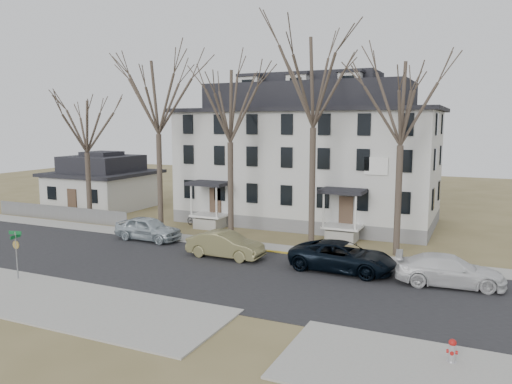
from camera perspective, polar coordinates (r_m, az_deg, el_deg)
The scene contains 20 objects.
ground at distance 25.20m, azimuth -3.00°, elevation -10.87°, with size 120.00×120.00×0.00m, color olive.
main_road at distance 26.90m, azimuth -1.01°, elevation -9.63°, with size 120.00×10.00×0.04m, color #27272A.
far_sidewalk at distance 32.21m, azimuth 3.62°, elevation -6.68°, with size 120.00×2.00×0.08m, color #A09F97.
near_sidewalk_left at distance 26.25m, azimuth -24.39°, elevation -10.80°, with size 20.00×5.00×0.08m, color #A09F97.
yellow_curb at distance 30.00m, azimuth 12.04°, elevation -7.94°, with size 14.00×0.25×0.06m, color gold.
boarding_house at distance 41.31m, azimuth 6.02°, elevation 4.08°, with size 20.80×12.36×12.05m.
small_house at distance 50.06m, azimuth -17.08°, elevation 0.84°, with size 8.70×8.70×5.00m.
fence at distance 45.07m, azimuth -21.47°, elevation -3.01°, with size 14.00×0.06×1.20m, color gray.
tree_far_left at distance 38.06m, azimuth -11.19°, elevation 11.13°, with size 8.40×8.40×13.72m.
tree_mid_left at distance 34.89m, azimuth -2.99°, elevation 10.36°, with size 7.80×7.80×12.74m.
tree_center at distance 32.67m, azimuth 6.63°, elevation 13.09°, with size 9.00×9.00×14.70m.
tree_mid_right at distance 31.32m, azimuth 16.36°, elevation 10.33°, with size 7.80×7.80×12.74m.
tree_bungalow at distance 42.44m, azimuth -18.89°, elevation 7.50°, with size 6.60×6.60×10.78m.
car_silver at distance 35.41m, azimuth -12.22°, elevation -4.15°, with size 1.93×4.80×1.64m, color silver.
car_tan at distance 30.30m, azimuth -3.52°, elevation -6.10°, with size 1.65×4.73×1.56m, color olive.
car_navy at distance 27.94m, azimuth 9.86°, elevation -7.36°, with size 2.66×5.78×1.61m, color black.
car_white at distance 26.99m, azimuth 21.25°, elevation -8.43°, with size 2.13×5.24×1.52m, color silver.
bicycle_left at distance 39.59m, azimuth -6.96°, elevation -3.23°, with size 0.66×1.90×1.00m, color black.
fire_hydrant at distance 18.89m, azimuth 21.50°, elevation -16.59°, with size 0.37×0.34×0.88m.
street_sign at distance 28.70m, azimuth -25.73°, elevation -5.75°, with size 0.74×0.74×2.59m.
Camera 1 is at (11.04, -21.15, 8.10)m, focal length 35.00 mm.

